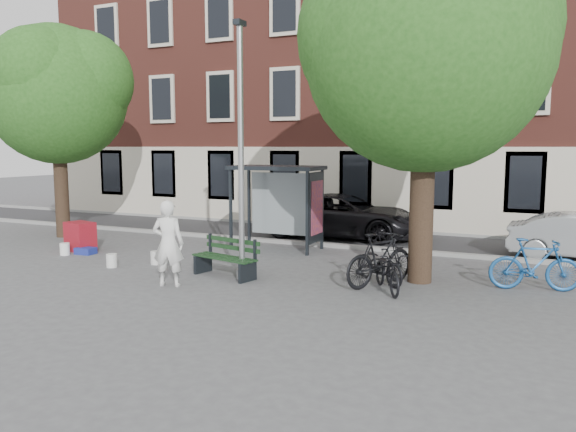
# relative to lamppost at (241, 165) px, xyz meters

# --- Properties ---
(ground) EXTENTS (90.00, 90.00, 0.00)m
(ground) POSITION_rel_lamppost_xyz_m (0.00, 0.00, -2.78)
(ground) COLOR #4C4C4F
(ground) RESTS_ON ground
(road) EXTENTS (40.00, 4.00, 0.01)m
(road) POSITION_rel_lamppost_xyz_m (0.00, 7.00, -2.78)
(road) COLOR #28282B
(road) RESTS_ON ground
(curb_near) EXTENTS (40.00, 0.25, 0.12)m
(curb_near) POSITION_rel_lamppost_xyz_m (0.00, 5.00, -2.72)
(curb_near) COLOR gray
(curb_near) RESTS_ON ground
(curb_far) EXTENTS (40.00, 0.25, 0.12)m
(curb_far) POSITION_rel_lamppost_xyz_m (0.00, 9.00, -2.72)
(curb_far) COLOR gray
(curb_far) RESTS_ON ground
(building_row) EXTENTS (30.00, 8.00, 14.00)m
(building_row) POSITION_rel_lamppost_xyz_m (0.00, 13.00, 4.22)
(building_row) COLOR brown
(building_row) RESTS_ON ground
(lamppost) EXTENTS (0.28, 0.35, 6.11)m
(lamppost) POSITION_rel_lamppost_xyz_m (0.00, 0.00, 0.00)
(lamppost) COLOR #9EA0A3
(lamppost) RESTS_ON ground
(tree_right) EXTENTS (5.76, 5.60, 8.20)m
(tree_right) POSITION_rel_lamppost_xyz_m (4.01, 1.38, 2.83)
(tree_right) COLOR black
(tree_right) RESTS_ON ground
(tree_left) EXTENTS (5.18, 4.86, 7.40)m
(tree_left) POSITION_rel_lamppost_xyz_m (-8.99, 2.88, 2.43)
(tree_left) COLOR black
(tree_left) RESTS_ON ground
(bus_shelter) EXTENTS (2.85, 1.45, 2.62)m
(bus_shelter) POSITION_rel_lamppost_xyz_m (-0.61, 4.11, -0.87)
(bus_shelter) COLOR #1E2328
(bus_shelter) RESTS_ON ground
(painter) EXTENTS (0.84, 0.68, 2.00)m
(painter) POSITION_rel_lamppost_xyz_m (-1.20, -1.32, -1.78)
(painter) COLOR white
(painter) RESTS_ON ground
(bench) EXTENTS (1.90, 1.00, 0.93)m
(bench) POSITION_rel_lamppost_xyz_m (-0.49, 0.06, -2.36)
(bench) COLOR #1E2328
(bench) RESTS_ON ground
(bike_a) EXTENTS (1.75, 1.57, 0.92)m
(bike_a) POSITION_rel_lamppost_xyz_m (3.16, 1.00, -2.32)
(bike_a) COLOR black
(bike_a) RESTS_ON ground
(bike_b) EXTENTS (2.04, 0.97, 1.18)m
(bike_b) POSITION_rel_lamppost_xyz_m (6.50, 1.75, -2.19)
(bike_b) COLOR #194E8E
(bike_b) RESTS_ON ground
(bike_c) EXTENTS (1.41, 1.80, 0.91)m
(bike_c) POSITION_rel_lamppost_xyz_m (3.53, 0.30, -2.33)
(bike_c) COLOR black
(bike_c) RESTS_ON ground
(bike_d) EXTENTS (1.53, 2.12, 1.26)m
(bike_d) POSITION_rel_lamppost_xyz_m (3.23, 0.73, -2.16)
(bike_d) COLOR black
(bike_d) RESTS_ON ground
(car_dark) EXTENTS (5.62, 2.72, 1.54)m
(car_dark) POSITION_rel_lamppost_xyz_m (0.18, 7.04, -2.01)
(car_dark) COLOR black
(car_dark) RESTS_ON ground
(red_stand) EXTENTS (1.02, 0.80, 0.90)m
(red_stand) POSITION_rel_lamppost_xyz_m (-6.35, 1.15, -2.33)
(red_stand) COLOR maroon
(red_stand) RESTS_ON ground
(blue_crate) EXTENTS (0.57, 0.43, 0.20)m
(blue_crate) POSITION_rel_lamppost_xyz_m (-5.85, 0.83, -2.68)
(blue_crate) COLOR navy
(blue_crate) RESTS_ON ground
(bucket_a) EXTENTS (0.29, 0.29, 0.36)m
(bucket_a) POSITION_rel_lamppost_xyz_m (-3.83, -0.29, -2.60)
(bucket_a) COLOR silver
(bucket_a) RESTS_ON ground
(bucket_b) EXTENTS (0.31, 0.31, 0.36)m
(bucket_b) POSITION_rel_lamppost_xyz_m (-3.00, 0.52, -2.60)
(bucket_b) COLOR silver
(bucket_b) RESTS_ON ground
(bucket_c) EXTENTS (0.35, 0.35, 0.36)m
(bucket_c) POSITION_rel_lamppost_xyz_m (-6.29, 0.45, -2.60)
(bucket_c) COLOR white
(bucket_c) RESTS_ON ground
(notice_sign) EXTENTS (0.34, 0.13, 1.99)m
(notice_sign) POSITION_rel_lamppost_xyz_m (3.52, 3.10, -1.32)
(notice_sign) COLOR #9EA0A3
(notice_sign) RESTS_ON ground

